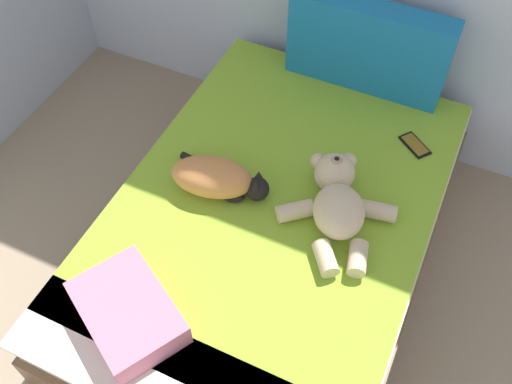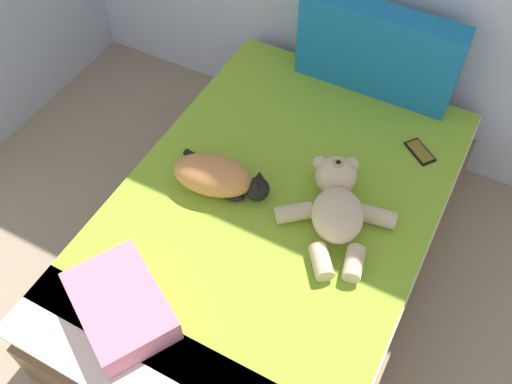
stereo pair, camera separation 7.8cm
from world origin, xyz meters
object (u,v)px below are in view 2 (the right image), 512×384
(bed, at_px, (272,237))
(cell_phone, at_px, (420,152))
(cat, at_px, (218,177))
(throw_pillow, at_px, (121,306))
(teddy_bear, at_px, (337,205))
(patterned_cushion, at_px, (377,51))

(bed, xyz_separation_m, cell_phone, (0.44, 0.56, 0.24))
(cat, relative_size, throw_pillow, 1.10)
(cat, distance_m, cell_phone, 0.90)
(bed, bearing_deg, teddy_bear, 15.59)
(cat, bearing_deg, bed, 5.85)
(patterned_cushion, xyz_separation_m, throw_pillow, (-0.34, -1.54, -0.16))
(bed, relative_size, patterned_cushion, 2.55)
(bed, xyz_separation_m, patterned_cushion, (0.09, 0.86, 0.45))
(bed, relative_size, cell_phone, 11.88)
(bed, xyz_separation_m, teddy_bear, (0.24, 0.07, 0.31))
(patterned_cushion, relative_size, cell_phone, 4.66)
(teddy_bear, height_order, throw_pillow, teddy_bear)
(teddy_bear, distance_m, throw_pillow, 0.90)
(bed, xyz_separation_m, cat, (-0.25, -0.03, 0.31))
(cat, bearing_deg, teddy_bear, 10.75)
(cat, relative_size, teddy_bear, 0.79)
(patterned_cushion, xyz_separation_m, teddy_bear, (0.15, -0.80, -0.14))
(bed, distance_m, throw_pillow, 0.78)
(teddy_bear, height_order, cell_phone, teddy_bear)
(patterned_cushion, distance_m, throw_pillow, 1.59)
(cat, distance_m, throw_pillow, 0.66)
(bed, relative_size, cat, 4.35)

